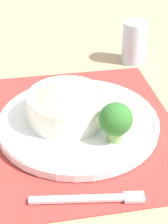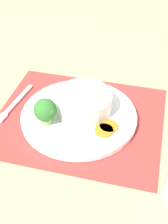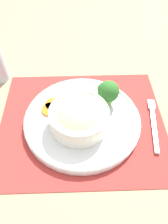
% 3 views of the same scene
% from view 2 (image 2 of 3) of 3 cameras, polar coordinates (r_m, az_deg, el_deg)
% --- Properties ---
extents(ground_plane, '(4.00, 4.00, 0.00)m').
position_cam_2_polar(ground_plane, '(0.88, -0.90, -1.33)').
color(ground_plane, tan).
extents(placemat, '(0.47, 0.40, 0.00)m').
position_cam_2_polar(placemat, '(0.88, -0.90, -1.23)').
color(placemat, '#B2332D').
rests_on(placemat, ground_plane).
extents(plate, '(0.32, 0.32, 0.02)m').
position_cam_2_polar(plate, '(0.87, -0.91, -0.58)').
color(plate, white).
rests_on(plate, placemat).
extents(bowl, '(0.16, 0.16, 0.07)m').
position_cam_2_polar(bowl, '(0.86, -0.05, 2.15)').
color(bowl, silver).
rests_on(bowl, plate).
extents(broccoli_floret, '(0.06, 0.06, 0.08)m').
position_cam_2_polar(broccoli_floret, '(0.82, -7.07, 0.28)').
color(broccoli_floret, '#84AD5B').
rests_on(broccoli_floret, plate).
extents(carrot_slice_near, '(0.05, 0.05, 0.01)m').
position_cam_2_polar(carrot_slice_near, '(0.82, 3.68, -3.39)').
color(carrot_slice_near, orange).
rests_on(carrot_slice_near, plate).
extents(carrot_slice_middle, '(0.05, 0.05, 0.01)m').
position_cam_2_polar(carrot_slice_middle, '(0.83, 4.56, -2.61)').
color(carrot_slice_middle, orange).
rests_on(carrot_slice_middle, plate).
extents(fork, '(0.04, 0.18, 0.01)m').
position_cam_2_polar(fork, '(0.94, -12.94, 1.08)').
color(fork, silver).
rests_on(fork, placemat).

